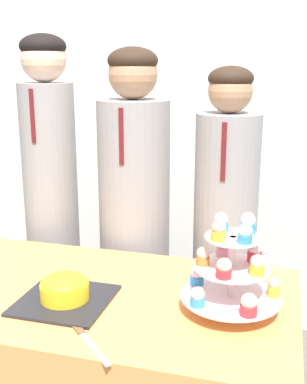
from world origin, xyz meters
The scene contains 7 objects.
wall_back centered at (0.00, 1.65, 1.35)m, with size 9.00×0.06×2.70m.
round_cake centered at (-0.07, 0.27, 0.79)m, with size 0.28×0.28×0.09m.
cake_knife centered at (0.06, 0.10, 0.75)m, with size 0.19×0.18×0.01m.
cupcake_stand centered at (0.43, 0.35, 0.89)m, with size 0.30×0.30×0.30m.
student_0 centered at (-0.45, 0.92, 0.80)m, with size 0.24×0.25×1.60m.
student_1 centered at (-0.05, 0.92, 0.74)m, with size 0.30×0.31×1.54m.
student_2 centered at (0.34, 0.92, 0.71)m, with size 0.26×0.26×1.47m.
Camera 1 is at (0.57, -0.98, 1.47)m, focal length 45.00 mm.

